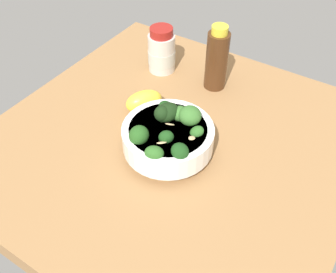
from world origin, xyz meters
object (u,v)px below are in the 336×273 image
at_px(bottle_tall, 162,52).
at_px(bottle_short, 217,59).
at_px(lemon_wedge, 144,101).
at_px(bowl_of_broccoli, 168,135).

distance_m(bottle_tall, bottle_short, 0.14).
bearing_deg(lemon_wedge, bottle_short, 61.93).
xyz_separation_m(lemon_wedge, bottle_tall, (-0.05, 0.15, 0.02)).
relative_size(bottle_tall, bottle_short, 0.73).
height_order(bottle_tall, bottle_short, bottle_short).
height_order(lemon_wedge, bottle_tall, bottle_tall).
distance_m(bowl_of_broccoli, lemon_wedge, 0.13).
bearing_deg(bowl_of_broccoli, bottle_tall, 126.00).
xyz_separation_m(bottle_tall, bottle_short, (0.14, 0.01, 0.02)).
relative_size(bowl_of_broccoli, bottle_tall, 1.56).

